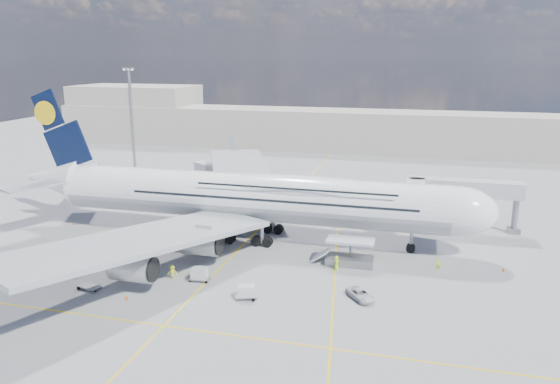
% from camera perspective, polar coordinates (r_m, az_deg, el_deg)
% --- Properties ---
extents(ground, '(300.00, 300.00, 0.00)m').
position_cam_1_polar(ground, '(78.59, -5.45, -7.09)').
color(ground, gray).
rests_on(ground, ground).
extents(taxi_line_main, '(0.25, 220.00, 0.01)m').
position_cam_1_polar(taxi_line_main, '(78.59, -5.45, -7.09)').
color(taxi_line_main, yellow).
rests_on(taxi_line_main, ground).
extents(taxi_line_cross, '(120.00, 0.25, 0.01)m').
position_cam_1_polar(taxi_line_cross, '(61.95, -12.06, -13.51)').
color(taxi_line_cross, yellow).
rests_on(taxi_line_cross, ground).
extents(taxi_line_diag, '(14.16, 99.06, 0.01)m').
position_cam_1_polar(taxi_line_diag, '(84.34, 5.95, -5.59)').
color(taxi_line_diag, yellow).
rests_on(taxi_line_diag, ground).
extents(airliner, '(77.26, 79.15, 23.71)m').
position_cam_1_polar(airliner, '(85.36, -3.07, -0.46)').
color(airliner, white).
rests_on(airliner, ground).
extents(jet_bridge, '(18.80, 12.10, 8.50)m').
position_cam_1_polar(jet_bridge, '(92.06, 16.92, 0.01)').
color(jet_bridge, '#B7B7BC').
rests_on(jet_bridge, ground).
extents(cargo_loader, '(8.53, 3.20, 3.67)m').
position_cam_1_polar(cargo_loader, '(76.94, 7.20, -6.63)').
color(cargo_loader, silver).
rests_on(cargo_loader, ground).
extents(light_mast, '(3.00, 0.70, 25.50)m').
position_cam_1_polar(light_mast, '(132.14, -15.21, 7.11)').
color(light_mast, gray).
rests_on(light_mast, ground).
extents(terminal, '(180.00, 16.00, 12.00)m').
position_cam_1_polar(terminal, '(167.03, 5.93, 6.44)').
color(terminal, '#B2AD9E').
rests_on(terminal, ground).
extents(hangar, '(40.00, 22.00, 18.00)m').
position_cam_1_polar(hangar, '(194.86, -14.76, 8.06)').
color(hangar, '#B2AD9E').
rests_on(hangar, ground).
extents(tree_line, '(160.00, 6.00, 8.00)m').
position_cam_1_polar(tree_line, '(210.35, 18.84, 6.82)').
color(tree_line, '#193814').
rests_on(tree_line, ground).
extents(dolly_row_a, '(3.05, 2.22, 1.74)m').
position_cam_1_polar(dolly_row_a, '(81.28, -18.53, -6.36)').
color(dolly_row_a, gray).
rests_on(dolly_row_a, ground).
extents(dolly_row_b, '(3.61, 2.45, 2.09)m').
position_cam_1_polar(dolly_row_b, '(78.85, -20.77, -7.05)').
color(dolly_row_b, gray).
rests_on(dolly_row_b, ground).
extents(dolly_row_c, '(3.13, 2.15, 0.42)m').
position_cam_1_polar(dolly_row_c, '(73.07, -19.31, -9.30)').
color(dolly_row_c, gray).
rests_on(dolly_row_c, ground).
extents(dolly_back, '(3.88, 3.01, 2.18)m').
position_cam_1_polar(dolly_back, '(86.98, -16.38, -4.67)').
color(dolly_back, gray).
rests_on(dolly_back, ground).
extents(dolly_nose_far, '(2.94, 2.20, 1.66)m').
position_cam_1_polar(dolly_nose_far, '(66.42, -3.55, -10.36)').
color(dolly_nose_far, gray).
rests_on(dolly_nose_far, ground).
extents(dolly_nose_near, '(2.90, 1.75, 1.75)m').
position_cam_1_polar(dolly_nose_near, '(71.86, -8.40, -8.48)').
color(dolly_nose_near, gray).
rests_on(dolly_nose_near, ground).
extents(baggage_tug, '(3.07, 2.00, 1.76)m').
position_cam_1_polar(baggage_tug, '(83.22, -14.59, -5.70)').
color(baggage_tug, silver).
rests_on(baggage_tug, ground).
extents(catering_truck_inner, '(6.03, 2.40, 3.62)m').
position_cam_1_polar(catering_truck_inner, '(104.62, -5.62, -0.66)').
color(catering_truck_inner, gray).
rests_on(catering_truck_inner, ground).
extents(catering_truck_outer, '(7.80, 6.18, 4.28)m').
position_cam_1_polar(catering_truck_outer, '(126.19, -7.54, 2.00)').
color(catering_truck_outer, gray).
rests_on(catering_truck_outer, ground).
extents(service_van, '(4.25, 4.59, 1.20)m').
position_cam_1_polar(service_van, '(67.03, 8.41, -10.54)').
color(service_van, silver).
rests_on(service_van, ground).
extents(crew_nose, '(0.66, 0.47, 1.70)m').
position_cam_1_polar(crew_nose, '(77.31, 16.20, -7.32)').
color(crew_nose, '#B3DB17').
rests_on(crew_nose, ground).
extents(crew_loader, '(0.92, 0.97, 1.57)m').
position_cam_1_polar(crew_loader, '(77.04, 7.16, -6.97)').
color(crew_loader, '#C0DB17').
rests_on(crew_loader, ground).
extents(crew_wing, '(0.47, 0.96, 1.57)m').
position_cam_1_polar(crew_wing, '(80.12, -14.72, -6.49)').
color(crew_wing, '#B5FF1A').
rests_on(crew_wing, ground).
extents(crew_van, '(0.90, 1.08, 1.90)m').
position_cam_1_polar(crew_van, '(75.23, 5.91, -7.33)').
color(crew_van, '#CEF91A').
rests_on(crew_van, ground).
extents(crew_tug, '(1.36, 1.02, 1.88)m').
position_cam_1_polar(crew_tug, '(73.03, -11.17, -8.23)').
color(crew_tug, '#E3FD1A').
rests_on(crew_tug, ground).
extents(cone_nose, '(0.42, 0.42, 0.53)m').
position_cam_1_polar(cone_nose, '(80.27, 22.34, -7.49)').
color(cone_nose, '#DC440B').
rests_on(cone_nose, ground).
extents(cone_wing_left_inner, '(0.50, 0.50, 0.64)m').
position_cam_1_polar(cone_wing_left_inner, '(100.48, -8.58, -2.21)').
color(cone_wing_left_inner, '#DC440B').
rests_on(cone_wing_left_inner, ground).
extents(cone_wing_left_outer, '(0.44, 0.44, 0.56)m').
position_cam_1_polar(cone_wing_left_outer, '(121.61, -5.01, 0.78)').
color(cone_wing_left_outer, '#DC440B').
rests_on(cone_wing_left_outer, ground).
extents(cone_wing_right_inner, '(0.48, 0.48, 0.61)m').
position_cam_1_polar(cone_wing_right_inner, '(79.57, -13.62, -6.95)').
color(cone_wing_right_inner, '#DC440B').
rests_on(cone_wing_right_inner, ground).
extents(cone_wing_right_outer, '(0.43, 0.43, 0.54)m').
position_cam_1_polar(cone_wing_right_outer, '(68.91, -15.76, -10.54)').
color(cone_wing_right_outer, '#DC440B').
rests_on(cone_wing_right_outer, ground).
extents(cone_tail, '(0.39, 0.39, 0.50)m').
position_cam_1_polar(cone_tail, '(100.23, -20.76, -3.09)').
color(cone_tail, '#DC440B').
rests_on(cone_tail, ground).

